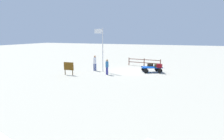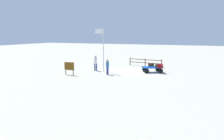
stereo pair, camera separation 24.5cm
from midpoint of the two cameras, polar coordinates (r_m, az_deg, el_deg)
The scene contains 10 objects.
ground_plane at distance 23.62m, azimuth 4.95°, elevation -0.30°, with size 120.00×120.00×0.00m, color #B1AB99.
luggage_cart at distance 23.16m, azimuth 10.32°, elevation 0.50°, with size 2.39×2.00×0.60m.
suitcase_olive at distance 22.88m, azimuth 11.88°, elevation 1.14°, with size 0.62×0.37×0.33m.
suitcase_navy at distance 22.68m, azimuth 12.41°, elevation 1.10°, with size 0.57×0.44×0.38m.
suitcase_grey at distance 23.51m, azimuth 10.01°, elevation 1.43°, with size 0.69×0.47×0.34m.
worker_lead at distance 21.29m, azimuth -1.69°, elevation 1.12°, with size 0.43×0.43×1.59m.
worker_trailing at distance 23.74m, azimuth -4.96°, elevation 2.20°, with size 0.34×0.34×1.73m.
flagpole at distance 22.94m, azimuth -3.12°, elevation 6.52°, with size 1.05×0.21×4.73m.
signboard at distance 21.62m, azimuth -11.96°, elevation 0.83°, with size 1.11×0.08×1.30m.
wooden_fence at distance 27.38m, azimuth 8.43°, elevation 2.24°, with size 4.35×0.64×0.99m.
Camera 1 is at (-6.60, 22.33, 4.08)m, focal length 33.81 mm.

